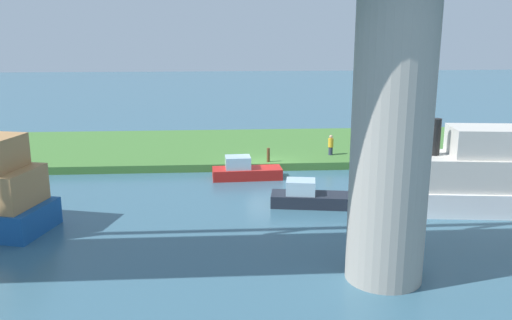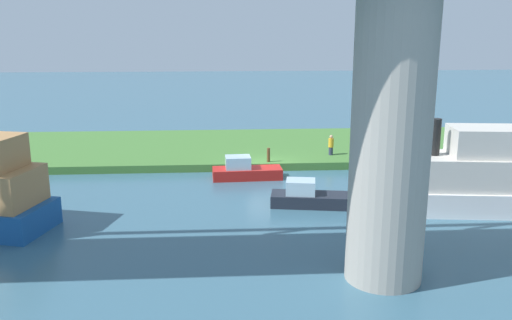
% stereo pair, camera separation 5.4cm
% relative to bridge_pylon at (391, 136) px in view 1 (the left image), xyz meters
% --- Properties ---
extents(ground_plane, '(160.00, 160.00, 0.00)m').
position_rel_bridge_pylon_xyz_m(ground_plane, '(3.02, -15.49, -5.37)').
color(ground_plane, '#386075').
extents(grassy_bank, '(80.00, 12.00, 0.50)m').
position_rel_bridge_pylon_xyz_m(grassy_bank, '(3.02, -21.49, -5.12)').
color(grassy_bank, '#427533').
rests_on(grassy_bank, ground).
extents(bridge_pylon, '(2.80, 2.80, 10.75)m').
position_rel_bridge_pylon_xyz_m(bridge_pylon, '(0.00, 0.00, 0.00)').
color(bridge_pylon, '#9E998E').
rests_on(bridge_pylon, ground).
extents(person_on_bank, '(0.44, 0.44, 1.39)m').
position_rel_bridge_pylon_xyz_m(person_on_bank, '(-1.59, -17.69, -4.17)').
color(person_on_bank, '#2D334C').
rests_on(person_on_bank, grassy_bank).
extents(mooring_post, '(0.20, 0.20, 0.93)m').
position_rel_bridge_pylon_xyz_m(mooring_post, '(2.86, -15.98, -4.41)').
color(mooring_post, brown).
rests_on(mooring_post, grassy_bank).
extents(skiff_small, '(9.48, 4.12, 4.69)m').
position_rel_bridge_pylon_xyz_m(skiff_small, '(-6.84, -7.26, -3.64)').
color(skiff_small, white).
rests_on(skiff_small, ground).
extents(pontoon_yellow, '(4.87, 2.19, 1.57)m').
position_rel_bridge_pylon_xyz_m(pontoon_yellow, '(-9.30, -13.58, -4.81)').
color(pontoon_yellow, '#99999E').
rests_on(pontoon_yellow, ground).
extents(houseboat_blue, '(4.33, 2.13, 1.38)m').
position_rel_bridge_pylon_xyz_m(houseboat_blue, '(1.43, -8.46, -4.88)').
color(houseboat_blue, '#1E232D').
rests_on(houseboat_blue, ground).
extents(riverboat_paddlewheel, '(4.29, 1.69, 1.41)m').
position_rel_bridge_pylon_xyz_m(riverboat_paddlewheel, '(4.50, -13.88, -4.87)').
color(riverboat_paddlewheel, red).
rests_on(riverboat_paddlewheel, ground).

